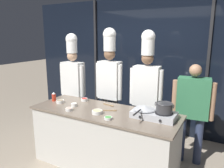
# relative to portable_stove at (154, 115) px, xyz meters

# --- Properties ---
(ground_plane) EXTENTS (24.00, 24.00, 0.00)m
(ground_plane) POSITION_rel_portable_stove_xyz_m (-0.73, -0.08, -0.94)
(ground_plane) COLOR gray
(window_wall_back) EXTENTS (5.59, 0.09, 2.70)m
(window_wall_back) POSITION_rel_portable_stove_xyz_m (-0.73, 1.58, 0.41)
(window_wall_back) COLOR black
(window_wall_back) RESTS_ON ground_plane
(demo_counter) EXTENTS (2.20, 0.79, 0.89)m
(demo_counter) POSITION_rel_portable_stove_xyz_m (-0.73, -0.08, -0.49)
(demo_counter) COLOR beige
(demo_counter) RESTS_ON ground_plane
(portable_stove) EXTENTS (0.58, 0.32, 0.10)m
(portable_stove) POSITION_rel_portable_stove_xyz_m (0.00, 0.00, 0.00)
(portable_stove) COLOR #B2B5BA
(portable_stove) RESTS_ON demo_counter
(frying_pan) EXTENTS (0.30, 0.52, 0.05)m
(frying_pan) POSITION_rel_portable_stove_xyz_m (-0.13, -0.00, 0.08)
(frying_pan) COLOR #ADAFB5
(frying_pan) RESTS_ON portable_stove
(stock_pot) EXTENTS (0.24, 0.22, 0.13)m
(stock_pot) POSITION_rel_portable_stove_xyz_m (0.13, 0.00, 0.12)
(stock_pot) COLOR #333335
(stock_pot) RESTS_ON portable_stove
(squeeze_bottle_chili) EXTENTS (0.07, 0.07, 0.16)m
(squeeze_bottle_chili) POSITION_rel_portable_stove_xyz_m (-1.70, -0.07, 0.03)
(squeeze_bottle_chili) COLOR red
(squeeze_bottle_chili) RESTS_ON demo_counter
(prep_bowl_mushrooms) EXTENTS (0.13, 0.13, 0.05)m
(prep_bowl_mushrooms) POSITION_rel_portable_stove_xyz_m (-1.54, -0.10, -0.02)
(prep_bowl_mushrooms) COLOR white
(prep_bowl_mushrooms) RESTS_ON demo_counter
(prep_bowl_shrimp) EXTENTS (0.10, 0.10, 0.05)m
(prep_bowl_shrimp) POSITION_rel_portable_stove_xyz_m (-1.17, -0.33, -0.02)
(prep_bowl_shrimp) COLOR white
(prep_bowl_shrimp) RESTS_ON demo_counter
(prep_bowl_bell_pepper) EXTENTS (0.11, 0.11, 0.05)m
(prep_bowl_bell_pepper) POSITION_rel_portable_stove_xyz_m (-1.26, 0.17, -0.02)
(prep_bowl_bell_pepper) COLOR white
(prep_bowl_bell_pepper) RESTS_ON demo_counter
(prep_bowl_onion) EXTENTS (0.09, 0.09, 0.05)m
(prep_bowl_onion) POSITION_rel_portable_stove_xyz_m (-1.23, -0.13, -0.02)
(prep_bowl_onion) COLOR white
(prep_bowl_onion) RESTS_ON demo_counter
(prep_bowl_ginger) EXTENTS (0.15, 0.15, 0.05)m
(prep_bowl_ginger) POSITION_rel_portable_stove_xyz_m (-0.74, -0.23, -0.02)
(prep_bowl_ginger) COLOR white
(prep_bowl_ginger) RESTS_ON demo_counter
(prep_bowl_scallions) EXTENTS (0.11, 0.11, 0.03)m
(prep_bowl_scallions) POSITION_rel_portable_stove_xyz_m (-0.50, -0.34, -0.03)
(prep_bowl_scallions) COLOR white
(prep_bowl_scallions) RESTS_ON demo_counter
(serving_spoon_slotted) EXTENTS (0.20, 0.11, 0.02)m
(serving_spoon_slotted) POSITION_rel_portable_stove_xyz_m (-0.61, -0.02, -0.04)
(serving_spoon_slotted) COLOR olive
(serving_spoon_slotted) RESTS_ON demo_counter
(serving_spoon_solid) EXTENTS (0.21, 0.07, 0.02)m
(serving_spoon_solid) POSITION_rel_portable_stove_xyz_m (-0.75, 0.17, -0.04)
(serving_spoon_solid) COLOR olive
(serving_spoon_solid) RESTS_ON demo_counter
(chef_head) EXTENTS (0.56, 0.22, 2.00)m
(chef_head) POSITION_rel_portable_stove_xyz_m (-1.84, 0.61, 0.22)
(chef_head) COLOR #4C4C51
(chef_head) RESTS_ON ground_plane
(chef_sous) EXTENTS (0.53, 0.23, 2.09)m
(chef_sous) POSITION_rel_portable_stove_xyz_m (-1.06, 0.67, 0.30)
(chef_sous) COLOR #4C4C51
(chef_sous) RESTS_ON ground_plane
(chef_line) EXTENTS (0.56, 0.24, 2.05)m
(chef_line) POSITION_rel_portable_stove_xyz_m (-0.36, 0.67, 0.25)
(chef_line) COLOR #232326
(chef_line) RESTS_ON ground_plane
(person_guest) EXTENTS (0.61, 0.29, 1.55)m
(person_guest) POSITION_rel_portable_stove_xyz_m (0.38, 0.67, -0.01)
(person_guest) COLOR #2D3856
(person_guest) RESTS_ON ground_plane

